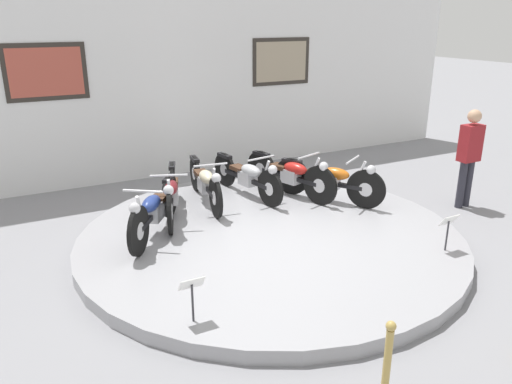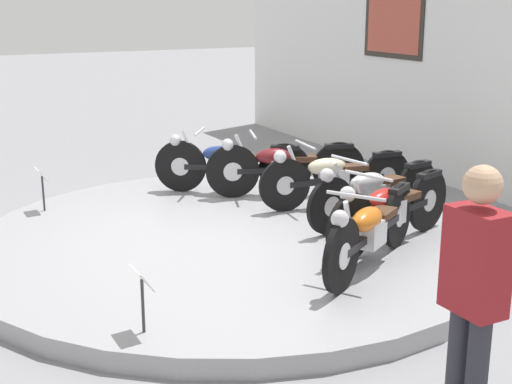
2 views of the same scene
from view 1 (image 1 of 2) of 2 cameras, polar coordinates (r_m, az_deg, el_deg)
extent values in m
plane|color=gray|center=(7.35, 1.63, -5.82)|extent=(60.00, 60.00, 0.00)
cylinder|color=#99999E|center=(7.31, 1.64, -5.20)|extent=(5.51, 5.51, 0.18)
cube|color=white|center=(10.38, -9.26, 12.94)|extent=(14.00, 0.20, 4.02)
cube|color=#2D2823|center=(9.77, -22.88, 12.51)|extent=(1.40, 0.02, 1.00)
cube|color=#B24C3D|center=(9.77, -22.88, 12.51)|extent=(1.24, 0.02, 0.84)
cube|color=#2D2823|center=(11.25, 2.92, 14.67)|extent=(1.40, 0.02, 1.00)
cube|color=tan|center=(11.25, 2.93, 14.66)|extent=(1.24, 0.02, 0.84)
cylinder|color=black|center=(6.65, -13.29, -4.36)|extent=(0.43, 0.58, 0.67)
cylinder|color=silver|center=(6.65, -13.29, -4.36)|extent=(0.19, 0.23, 0.23)
cylinder|color=black|center=(7.83, -9.84, -0.46)|extent=(0.43, 0.58, 0.67)
cylinder|color=silver|center=(7.83, -9.84, -0.46)|extent=(0.19, 0.23, 0.23)
cube|color=black|center=(7.24, -11.42, -2.25)|extent=(0.78, 1.05, 0.07)
cube|color=silver|center=(7.19, -11.53, -2.22)|extent=(0.35, 0.38, 0.24)
ellipsoid|color=navy|center=(7.05, -11.88, -1.30)|extent=(0.46, 0.52, 0.20)
cube|color=#472D1E|center=(7.38, -10.94, -0.62)|extent=(0.35, 0.38, 0.07)
cube|color=black|center=(7.74, -9.96, 1.52)|extent=(0.29, 0.35, 0.06)
cylinder|color=silver|center=(6.71, -12.97, -2.30)|extent=(0.18, 0.23, 0.54)
cylinder|color=silver|center=(6.71, -12.82, 0.10)|extent=(0.46, 0.34, 0.03)
sphere|color=silver|center=(6.48, -13.70, -1.81)|extent=(0.15, 0.15, 0.15)
cylinder|color=black|center=(7.21, -9.80, -2.21)|extent=(0.28, 0.65, 0.67)
cylinder|color=silver|center=(7.21, -9.80, -2.21)|extent=(0.14, 0.24, 0.24)
cylinder|color=black|center=(8.48, -9.48, 1.12)|extent=(0.28, 0.65, 0.67)
cylinder|color=silver|center=(8.48, -9.48, 1.12)|extent=(0.14, 0.24, 0.24)
cube|color=black|center=(7.84, -9.63, -0.41)|extent=(0.49, 1.19, 0.07)
cube|color=silver|center=(7.80, -9.64, -0.37)|extent=(0.30, 0.37, 0.24)
ellipsoid|color=maroon|center=(7.65, -9.74, 0.51)|extent=(0.37, 0.53, 0.20)
cube|color=#472D1E|center=(8.00, -9.63, 1.06)|extent=(0.30, 0.37, 0.07)
cube|color=black|center=(8.39, -9.58, 2.98)|extent=(0.22, 0.37, 0.06)
cylinder|color=silver|center=(7.28, -9.85, -0.32)|extent=(0.13, 0.25, 0.54)
cylinder|color=silver|center=(7.30, -9.93, 1.89)|extent=(0.52, 0.22, 0.03)
sphere|color=silver|center=(7.03, -9.98, 0.19)|extent=(0.15, 0.15, 0.15)
cylinder|color=black|center=(7.72, -4.62, -0.68)|extent=(0.14, 0.63, 0.63)
cylinder|color=silver|center=(7.72, -4.62, -0.68)|extent=(0.09, 0.23, 0.22)
cylinder|color=black|center=(8.96, -6.96, 2.11)|extent=(0.14, 0.63, 0.63)
cylinder|color=silver|center=(8.96, -6.96, 2.11)|extent=(0.09, 0.23, 0.22)
cube|color=black|center=(8.34, -5.88, 0.82)|extent=(0.23, 1.24, 0.07)
cube|color=silver|center=(8.29, -5.81, 0.87)|extent=(0.24, 0.34, 0.24)
ellipsoid|color=beige|center=(8.15, -5.67, 1.73)|extent=(0.28, 0.50, 0.20)
cube|color=#472D1E|center=(8.50, -6.28, 2.16)|extent=(0.24, 0.34, 0.07)
cube|color=black|center=(8.89, -7.03, 3.76)|extent=(0.15, 0.37, 0.06)
cylinder|color=silver|center=(7.79, -4.96, 1.06)|extent=(0.08, 0.25, 0.54)
cylinder|color=silver|center=(7.81, -5.22, 3.10)|extent=(0.54, 0.10, 0.03)
sphere|color=silver|center=(7.55, -4.57, 1.60)|extent=(0.15, 0.15, 0.15)
cylinder|color=black|center=(8.12, 1.64, 0.36)|extent=(0.15, 0.62, 0.62)
cylinder|color=silver|center=(8.12, 1.64, 0.36)|extent=(0.10, 0.22, 0.22)
cylinder|color=black|center=(9.17, -3.58, 2.57)|extent=(0.15, 0.62, 0.62)
cylinder|color=silver|center=(9.17, -3.58, 2.57)|extent=(0.10, 0.22, 0.22)
cube|color=black|center=(8.63, -1.13, 1.53)|extent=(0.27, 1.24, 0.07)
cube|color=silver|center=(8.59, -0.97, 1.60)|extent=(0.25, 0.35, 0.24)
ellipsoid|color=#B2B5BA|center=(8.47, -0.59, 2.46)|extent=(0.29, 0.51, 0.20)
cube|color=#472D1E|center=(8.76, -1.97, 2.76)|extent=(0.25, 0.35, 0.07)
cube|color=black|center=(9.09, -3.61, 4.16)|extent=(0.16, 0.37, 0.06)
cylinder|color=silver|center=(8.17, 1.01, 1.96)|extent=(0.08, 0.25, 0.54)
cylinder|color=silver|center=(8.18, 0.56, 3.88)|extent=(0.54, 0.12, 0.03)
sphere|color=silver|center=(7.97, 1.93, 2.56)|extent=(0.15, 0.15, 0.15)
cylinder|color=black|center=(8.27, 7.32, 0.74)|extent=(0.26, 0.65, 0.67)
cylinder|color=silver|center=(8.27, 7.32, 0.74)|extent=(0.13, 0.24, 0.23)
cylinder|color=black|center=(9.11, 0.60, 2.66)|extent=(0.26, 0.65, 0.67)
cylinder|color=silver|center=(9.11, 0.60, 2.66)|extent=(0.13, 0.24, 0.23)
cube|color=black|center=(8.67, 3.80, 1.75)|extent=(0.45, 1.20, 0.07)
cube|color=silver|center=(8.64, 4.00, 1.82)|extent=(0.29, 0.37, 0.24)
ellipsoid|color=red|center=(8.53, 4.53, 2.70)|extent=(0.36, 0.52, 0.20)
cube|color=#472D1E|center=(8.77, 2.74, 2.93)|extent=(0.29, 0.37, 0.07)
cube|color=black|center=(9.03, 0.61, 4.39)|extent=(0.21, 0.37, 0.06)
cylinder|color=silver|center=(8.30, 6.57, 2.29)|extent=(0.12, 0.25, 0.54)
cylinder|color=silver|center=(8.29, 6.05, 4.16)|extent=(0.52, 0.20, 0.03)
sphere|color=silver|center=(8.13, 7.75, 2.92)|extent=(0.15, 0.15, 0.15)
cylinder|color=black|center=(8.24, 12.45, 0.30)|extent=(0.39, 0.58, 0.65)
cylinder|color=silver|center=(8.24, 12.45, 0.30)|extent=(0.17, 0.23, 0.23)
cylinder|color=black|center=(8.73, 4.08, 1.80)|extent=(0.39, 0.58, 0.65)
cylinder|color=silver|center=(8.73, 4.08, 1.80)|extent=(0.17, 0.23, 0.23)
cube|color=black|center=(8.46, 8.15, 1.08)|extent=(0.71, 1.10, 0.07)
cube|color=silver|center=(8.44, 8.40, 1.16)|extent=(0.34, 0.38, 0.24)
ellipsoid|color=#D16619|center=(8.36, 9.09, 2.09)|extent=(0.44, 0.52, 0.20)
cube|color=#472D1E|center=(8.50, 6.83, 2.22)|extent=(0.34, 0.38, 0.07)
cube|color=black|center=(8.65, 4.13, 3.55)|extent=(0.27, 0.36, 0.06)
cylinder|color=silver|center=(8.22, 11.58, 1.79)|extent=(0.17, 0.24, 0.54)
cylinder|color=silver|center=(8.19, 10.99, 3.65)|extent=(0.48, 0.31, 0.03)
sphere|color=silver|center=(8.12, 13.02, 2.50)|extent=(0.15, 0.15, 0.15)
cylinder|color=#333338|center=(5.22, -7.26, -12.48)|extent=(0.02, 0.02, 0.42)
cube|color=white|center=(5.11, -7.36, -10.33)|extent=(0.26, 0.11, 0.15)
cylinder|color=#333338|center=(7.11, 20.98, -4.70)|extent=(0.02, 0.02, 0.42)
cube|color=white|center=(7.02, 21.20, -3.02)|extent=(0.26, 0.11, 0.15)
cylinder|color=#2D2D38|center=(9.24, 22.42, 0.78)|extent=(0.13, 0.13, 0.83)
cylinder|color=#2D2D38|center=(9.36, 23.07, 0.92)|extent=(0.13, 0.13, 0.83)
cube|color=maroon|center=(9.12, 23.33, 5.16)|extent=(0.36, 0.22, 0.62)
sphere|color=tan|center=(9.03, 23.71, 7.93)|extent=(0.22, 0.22, 0.22)
cylinder|color=tan|center=(4.22, 14.54, -20.35)|extent=(0.06, 0.06, 0.95)
sphere|color=tan|center=(3.92, 15.18, -14.57)|extent=(0.08, 0.08, 0.08)
camera|label=2|loc=(10.12, 48.02, 10.00)|focal=50.00mm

